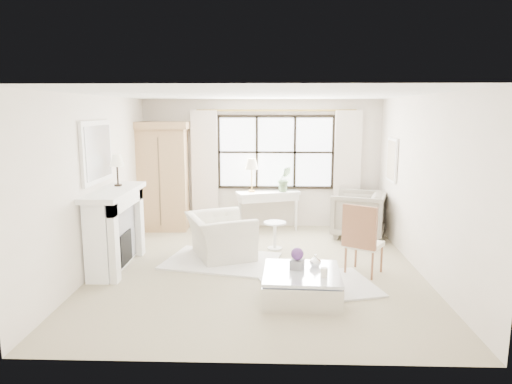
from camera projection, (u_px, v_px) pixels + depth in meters
floor at (258, 268)px, 7.21m from camera, size 5.50×5.50×0.00m
ceiling at (258, 94)px, 6.74m from camera, size 5.50×5.50×0.00m
wall_back at (262, 164)px, 9.68m from camera, size 5.00×0.00×5.00m
wall_front at (250, 231)px, 4.27m from camera, size 5.00×0.00×5.00m
wall_left at (97, 184)px, 7.06m from camera, size 0.00×5.50×5.50m
wall_right at (423, 185)px, 6.90m from camera, size 0.00×5.50×5.50m
window_pane at (276, 152)px, 9.61m from camera, size 2.40×0.02×1.50m
window_frame at (276, 152)px, 9.60m from camera, size 2.50×0.04×1.50m
curtain_rod at (276, 110)px, 9.40m from camera, size 3.30×0.04×0.04m
curtain_left at (205, 170)px, 9.64m from camera, size 0.55×0.10×2.47m
curtain_right at (347, 170)px, 9.55m from camera, size 0.55×0.10×2.47m
fireplace at (114, 228)px, 7.17m from camera, size 0.58×1.66×1.26m
mirror_frame at (97, 152)px, 6.97m from camera, size 0.05×1.15×0.95m
mirror_glass at (99, 152)px, 6.97m from camera, size 0.02×1.00×0.80m
art_frame at (392, 160)px, 8.54m from camera, size 0.04×0.62×0.82m
art_canvas at (391, 160)px, 8.54m from camera, size 0.01×0.52×0.72m
mantel_lamp at (117, 162)px, 7.31m from camera, size 0.22×0.22×0.51m
armoire at (163, 176)px, 9.43m from camera, size 1.15×0.75×2.24m
console_table at (268, 210)px, 9.59m from camera, size 1.38×0.84×0.80m
console_lamp at (252, 165)px, 9.41m from camera, size 0.28×0.28×0.69m
orchid_plant at (284, 179)px, 9.46m from camera, size 0.34×0.29×0.53m
side_table at (275, 231)px, 8.16m from camera, size 0.40×0.40×0.51m
rug_left at (222, 261)px, 7.53m from camera, size 2.01×1.61×0.03m
rug_right at (319, 286)px, 6.46m from camera, size 1.79×1.52×0.03m
club_armchair at (220, 236)px, 7.71m from camera, size 1.34×1.42×0.73m
wingback_chair at (358, 214)px, 8.98m from camera, size 1.25×1.23×0.90m
french_chair at (363, 254)px, 6.93m from camera, size 0.67×0.67×1.08m
coffee_table at (302, 286)px, 6.02m from camera, size 1.04×1.04×0.38m
planter_box at (297, 264)px, 6.08m from camera, size 0.21×0.21×0.12m
planter_flowers at (297, 254)px, 6.05m from camera, size 0.17×0.17×0.17m
pillar_candle at (324, 272)px, 5.78m from camera, size 0.09×0.09×0.12m
coffee_vase at (315, 261)px, 6.17m from camera, size 0.19×0.19×0.16m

